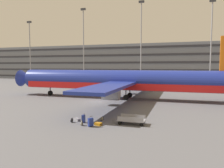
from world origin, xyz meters
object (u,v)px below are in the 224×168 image
at_px(backpack_upright, 102,119).
at_px(backpack_red, 82,123).
at_px(airliner, 122,81).
at_px(suitcase_orange, 83,119).
at_px(baggage_cart, 132,120).
at_px(suitcase_silver, 77,119).
at_px(suitcase_teal, 91,122).
at_px(backpack_laid_flat, 72,120).
at_px(suitcase_scuffed, 98,124).

bearing_deg(backpack_upright, backpack_red, -116.61).
height_order(airliner, backpack_upright, airliner).
xyz_separation_m(suitcase_orange, baggage_cart, (4.65, 0.89, 0.02)).
bearing_deg(suitcase_silver, suitcase_teal, -36.00).
xyz_separation_m(suitcase_silver, backpack_laid_flat, (-0.24, -0.76, 0.08)).
bearing_deg(suitcase_orange, backpack_laid_flat, -165.75).
relative_size(suitcase_orange, backpack_upright, 1.88).
height_order(suitcase_teal, suitcase_silver, suitcase_teal).
height_order(suitcase_scuffed, backpack_red, backpack_red).
height_order(suitcase_scuffed, baggage_cart, baggage_cart).
distance_m(suitcase_orange, backpack_red, 1.07).
relative_size(suitcase_teal, backpack_laid_flat, 2.00).
relative_size(backpack_red, baggage_cart, 0.16).
relative_size(backpack_upright, backpack_laid_flat, 0.94).
distance_m(suitcase_teal, suitcase_silver, 2.65).
bearing_deg(suitcase_teal, suitcase_orange, 138.82).
xyz_separation_m(suitcase_orange, suitcase_silver, (-0.90, 0.47, -0.27)).
xyz_separation_m(suitcase_teal, backpack_laid_flat, (-2.37, 0.79, -0.21)).
height_order(suitcase_teal, backpack_red, suitcase_teal).
xyz_separation_m(suitcase_silver, backpack_red, (1.20, -1.49, 0.09)).
height_order(suitcase_orange, backpack_laid_flat, suitcase_orange).
xyz_separation_m(suitcase_orange, backpack_laid_flat, (-1.14, -0.29, -0.19)).
bearing_deg(backpack_upright, backpack_laid_flat, -148.84).
bearing_deg(suitcase_silver, suitcase_scuffed, -19.05).
bearing_deg(backpack_laid_flat, suitcase_teal, -18.31).
bearing_deg(backpack_laid_flat, backpack_red, -26.81).
bearing_deg(suitcase_silver, backpack_red, -51.23).
distance_m(suitcase_scuffed, baggage_cart, 3.22).
height_order(backpack_upright, backpack_red, backpack_red).
relative_size(suitcase_silver, suitcase_scuffed, 1.10).
height_order(backpack_laid_flat, baggage_cart, baggage_cart).
relative_size(airliner, backpack_red, 78.78).
bearing_deg(suitcase_scuffed, suitcase_orange, 165.83).
distance_m(suitcase_scuffed, backpack_red, 1.55).
xyz_separation_m(backpack_upright, backpack_laid_flat, (-2.59, -1.56, 0.01)).
relative_size(airliner, backpack_laid_flat, 83.37).
bearing_deg(airliner, backpack_red, -87.40).
bearing_deg(suitcase_silver, backpack_upright, 18.87).
xyz_separation_m(airliner, suitcase_orange, (0.50, -16.43, -2.58)).
distance_m(airliner, backpack_laid_flat, 16.96).
relative_size(suitcase_scuffed, backpack_upright, 1.50).
bearing_deg(suitcase_teal, backpack_upright, 84.81).
bearing_deg(suitcase_orange, suitcase_scuffed, -14.17).
height_order(suitcase_teal, backpack_upright, suitcase_teal).
bearing_deg(suitcase_teal, suitcase_silver, 144.00).
distance_m(suitcase_silver, backpack_red, 1.91).
bearing_deg(suitcase_scuffed, backpack_upright, 99.60).
bearing_deg(baggage_cart, suitcase_teal, -150.07).
xyz_separation_m(suitcase_scuffed, backpack_red, (-1.44, -0.58, 0.11)).
bearing_deg(baggage_cart, backpack_red, -156.32).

